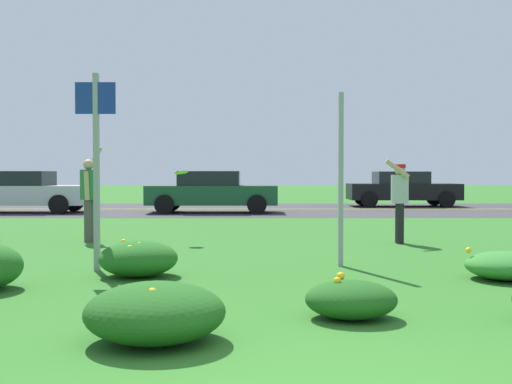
{
  "coord_description": "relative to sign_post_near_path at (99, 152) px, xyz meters",
  "views": [
    {
      "loc": [
        -0.43,
        -3.41,
        1.37
      ],
      "look_at": [
        -0.49,
        8.73,
        1.01
      ],
      "focal_mm": 44.48,
      "sensor_mm": 36.0,
      "label": 1
    }
  ],
  "objects": [
    {
      "name": "car_dark_green_center_right",
      "position": [
        0.7,
        13.19,
        -0.93
      ],
      "size": [
        4.5,
        2.0,
        1.45
      ],
      "color": "#194C2D",
      "rests_on": "ground"
    },
    {
      "name": "sign_post_by_roadside",
      "position": [
        3.49,
        0.44,
        -0.39
      ],
      "size": [
        0.07,
        0.1,
        2.56
      ],
      "color": "#93969B",
      "rests_on": "ground"
    },
    {
      "name": "car_silver_center_left",
      "position": [
        -5.94,
        13.19,
        -0.93
      ],
      "size": [
        4.5,
        2.0,
        1.45
      ],
      "color": "#B7BABF",
      "rests_on": "ground"
    },
    {
      "name": "daylily_clump_mid_center",
      "position": [
        3.14,
        -2.95,
        -1.49
      ],
      "size": [
        0.87,
        0.75,
        0.42
      ],
      "color": "#1E5619",
      "rests_on": "ground"
    },
    {
      "name": "sign_post_near_path",
      "position": [
        0.0,
        0.0,
        0.0
      ],
      "size": [
        0.56,
        0.1,
        2.77
      ],
      "color": "#93969B",
      "rests_on": "ground"
    },
    {
      "name": "highway_strip",
      "position": [
        2.67,
        15.29,
        -1.67
      ],
      "size": [
        120.0,
        9.33,
        0.01
      ],
      "primitive_type": "cube",
      "color": "#38383A",
      "rests_on": "ground"
    },
    {
      "name": "person_catcher_red_cap_gray_shirt",
      "position": [
        5.05,
        3.48,
        -0.72
      ],
      "size": [
        0.5,
        0.49,
        1.65
      ],
      "color": "#B2B2B7",
      "rests_on": "ground"
    },
    {
      "name": "highway_center_stripe",
      "position": [
        2.67,
        15.29,
        -1.66
      ],
      "size": [
        120.0,
        0.16,
        0.0
      ],
      "primitive_type": "cube",
      "color": "yellow",
      "rests_on": "ground"
    },
    {
      "name": "person_thrower_green_shirt",
      "position": [
        -1.1,
        3.76,
        -0.67
      ],
      "size": [
        0.41,
        0.49,
        1.92
      ],
      "color": "#287038",
      "rests_on": "ground"
    },
    {
      "name": "frisbee_lime",
      "position": [
        0.76,
        3.67,
        -0.28
      ],
      "size": [
        0.28,
        0.27,
        0.1
      ],
      "color": "#8CD133"
    },
    {
      "name": "ground_plane",
      "position": [
        2.67,
        4.91,
        -1.67
      ],
      "size": [
        120.0,
        120.0,
        0.0
      ],
      "primitive_type": "plane",
      "color": "#2D6B23"
    },
    {
      "name": "daylily_clump_front_center",
      "position": [
        1.42,
        -3.79,
        -1.43
      ],
      "size": [
        1.15,
        1.11,
        0.48
      ],
      "color": "#1E5619",
      "rests_on": "ground"
    },
    {
      "name": "daylily_clump_mid_right",
      "position": [
        0.68,
        -0.52,
        -1.43
      ],
      "size": [
        1.04,
        0.99,
        0.48
      ],
      "color": "#23661E",
      "rests_on": "ground"
    },
    {
      "name": "car_black_rightmost",
      "position": [
        8.32,
        17.39,
        -0.93
      ],
      "size": [
        4.5,
        2.0,
        1.45
      ],
      "color": "black",
      "rests_on": "ground"
    },
    {
      "name": "daylily_clump_front_left",
      "position": [
        5.48,
        -0.76,
        -1.49
      ],
      "size": [
        1.06,
        1.03,
        0.4
      ],
      "color": "#337F2D",
      "rests_on": "ground"
    }
  ]
}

